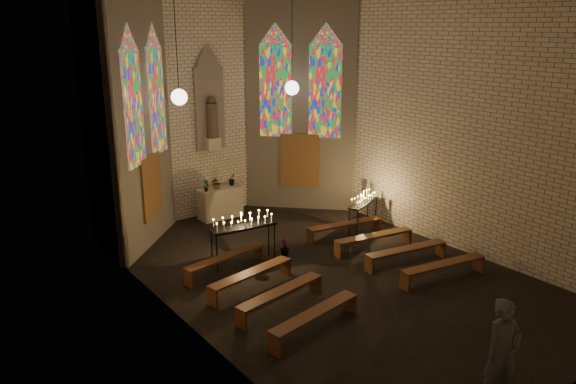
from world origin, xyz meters
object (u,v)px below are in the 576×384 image
Objects in this scene: votive_stand_right at (363,201)px; visitor at (502,353)px; aisle_flower_pot at (285,247)px; votive_stand_left at (243,224)px; altar at (220,203)px.

visitor reaches higher than votive_stand_right.
votive_stand_right is (3.10, 0.18, 0.71)m from aisle_flower_pot.
votive_stand_right is 8.35m from visitor.
aisle_flower_pot is 0.25× the size of votive_stand_left.
altar is 0.93× the size of votive_stand_right.
aisle_flower_pot is at bearing -2.09° from votive_stand_left.
visitor reaches higher than votive_stand_left.
aisle_flower_pot is 3.19m from votive_stand_right.
aisle_flower_pot is 0.24× the size of visitor.
votive_stand_right is 0.80× the size of visitor.
altar is at bearing 75.45° from votive_stand_left.
altar is 0.77× the size of votive_stand_left.
votive_stand_left reaches higher than votive_stand_right.
votive_stand_left is (-1.36, -3.60, 0.62)m from altar.
votive_stand_left is at bearing 107.32° from visitor.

